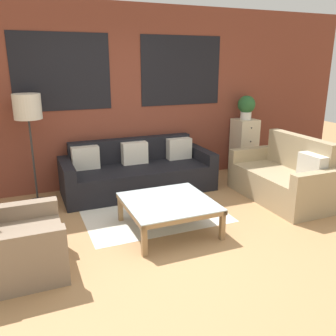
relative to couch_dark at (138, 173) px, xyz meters
name	(u,v)px	position (x,y,z in m)	size (l,w,h in m)	color
ground_plane	(192,248)	(-0.02, -1.95, -0.28)	(16.00, 16.00, 0.00)	#AD7F51
wall_back_brick	(126,97)	(-0.02, 0.49, 1.13)	(8.40, 0.09, 2.80)	brown
rug	(150,209)	(-0.09, -0.80, -0.28)	(1.83, 1.58, 0.00)	silver
couch_dark	(138,173)	(0.00, 0.00, 0.00)	(2.31, 0.88, 0.78)	black
settee_vintage	(284,179)	(1.85, -1.16, 0.03)	(0.80, 1.55, 0.92)	tan
armchair_corner	(16,245)	(-1.77, -1.71, 0.00)	(0.80, 0.86, 0.84)	#84705B
coffee_table	(168,205)	(-0.09, -1.45, 0.04)	(1.01, 1.01, 0.37)	silver
floor_lamp	(28,111)	(-1.49, 0.08, 1.03)	(0.37, 0.37, 1.54)	#2D2D2D
drawer_cabinet	(244,146)	(2.09, 0.21, 0.20)	(0.38, 0.40, 0.97)	beige
potted_plant	(246,106)	(2.09, 0.21, 0.92)	(0.31, 0.31, 0.42)	silver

